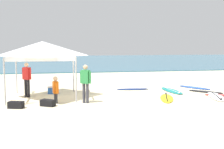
# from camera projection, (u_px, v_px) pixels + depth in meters

# --- Properties ---
(ground_plane) EXTENTS (80.00, 80.00, 0.00)m
(ground_plane) POSITION_uv_depth(u_px,v_px,m) (109.00, 99.00, 13.14)
(ground_plane) COLOR beige
(sea) EXTENTS (80.00, 36.00, 0.10)m
(sea) POSITION_uv_depth(u_px,v_px,m) (77.00, 61.00, 42.68)
(sea) COLOR #386B84
(sea) RESTS_ON ground
(canopy_tent) EXTENTS (3.15, 3.15, 2.75)m
(canopy_tent) POSITION_uv_depth(u_px,v_px,m) (43.00, 49.00, 13.32)
(canopy_tent) COLOR #B7B7BC
(canopy_tent) RESTS_ON ground
(surfboard_yellow) EXTENTS (1.28, 2.28, 0.19)m
(surfboard_yellow) POSITION_uv_depth(u_px,v_px,m) (167.00, 98.00, 13.23)
(surfboard_yellow) COLOR yellow
(surfboard_yellow) RESTS_ON ground
(surfboard_blue) EXTENTS (1.59, 2.04, 0.19)m
(surfboard_blue) POSITION_uv_depth(u_px,v_px,m) (194.00, 87.00, 16.49)
(surfboard_blue) COLOR blue
(surfboard_blue) RESTS_ON ground
(surfboard_teal) EXTENTS (0.75, 2.39, 0.19)m
(surfboard_teal) POSITION_uv_depth(u_px,v_px,m) (171.00, 91.00, 15.35)
(surfboard_teal) COLOR #19847F
(surfboard_teal) RESTS_ON ground
(surfboard_white) EXTENTS (1.47, 2.63, 0.19)m
(surfboard_white) POSITION_uv_depth(u_px,v_px,m) (216.00, 96.00, 13.68)
(surfboard_white) COLOR white
(surfboard_white) RESTS_ON ground
(surfboard_black) EXTENTS (1.67, 1.65, 0.19)m
(surfboard_black) POSITION_uv_depth(u_px,v_px,m) (205.00, 91.00, 15.05)
(surfboard_black) COLOR black
(surfboard_black) RESTS_ON ground
(surfboard_navy) EXTENTS (1.89, 0.65, 0.19)m
(surfboard_navy) POSITION_uv_depth(u_px,v_px,m) (133.00, 89.00, 15.88)
(surfboard_navy) COLOR navy
(surfboard_navy) RESTS_ON ground
(person_red) EXTENTS (0.46, 0.39, 1.71)m
(person_red) POSITION_uv_depth(u_px,v_px,m) (27.00, 77.00, 13.57)
(person_red) COLOR black
(person_red) RESTS_ON ground
(person_green) EXTENTS (0.47, 0.39, 1.71)m
(person_green) POSITION_uv_depth(u_px,v_px,m) (86.00, 81.00, 12.18)
(person_green) COLOR #383842
(person_green) RESTS_ON ground
(person_orange) EXTENTS (0.28, 0.54, 1.20)m
(person_orange) POSITION_uv_depth(u_px,v_px,m) (56.00, 88.00, 12.20)
(person_orange) COLOR #2D2D33
(person_orange) RESTS_ON ground
(gear_bag_near_tent) EXTENTS (0.67, 0.47, 0.28)m
(gear_bag_near_tent) POSITION_uv_depth(u_px,v_px,m) (16.00, 105.00, 11.27)
(gear_bag_near_tent) COLOR black
(gear_bag_near_tent) RESTS_ON ground
(gear_bag_by_pole) EXTENTS (0.68, 0.58, 0.28)m
(gear_bag_by_pole) POSITION_uv_depth(u_px,v_px,m) (48.00, 103.00, 11.64)
(gear_bag_by_pole) COLOR black
(gear_bag_by_pole) RESTS_ON ground
(cooler_box) EXTENTS (0.50, 0.36, 0.39)m
(cooler_box) POSITION_uv_depth(u_px,v_px,m) (52.00, 90.00, 14.58)
(cooler_box) COLOR #2D60B7
(cooler_box) RESTS_ON ground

